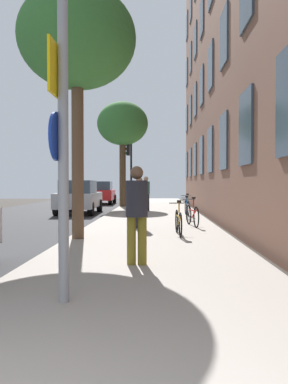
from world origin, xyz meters
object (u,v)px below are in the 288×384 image
bicycle_1 (192,215)px  pedestrian_2 (146,191)px  tree_near (77,40)px  bicycle_2 (187,210)px  pedestrian_1 (139,199)px  car_1 (79,197)px  pedestrian_0 (137,208)px  sign_post (61,137)px  bicycle_3 (187,207)px  traffic_light (130,162)px  tree_far (123,125)px  bicycle_0 (179,221)px  car_2 (101,192)px

bicycle_1 → pedestrian_2: pedestrian_2 is taller
tree_near → bicycle_2: tree_near is taller
pedestrian_1 → car_1: (-3.27, 7.01, -0.17)m
pedestrian_0 → bicycle_1: bearing=76.0°
sign_post → pedestrian_0: sign_post is taller
bicycle_3 → car_1: 5.60m
tree_near → pedestrian_0: bearing=-61.8°
bicycle_2 → car_1: car_1 is taller
sign_post → traffic_light: size_ratio=0.89×
traffic_light → bicycle_3: size_ratio=2.39×
sign_post → car_1: (-2.72, 14.31, -1.18)m
bicycle_2 → bicycle_3: bicycle_3 is taller
tree_far → pedestrian_0: size_ratio=3.76×
tree_near → bicycle_1: bearing=42.8°
bicycle_0 → car_1: car_1 is taller
car_1 → pedestrian_1: bearing=-65.0°
sign_post → bicycle_1: (2.23, 7.97, -1.53)m
pedestrian_1 → car_2: (-3.47, 15.81, -0.17)m
bicycle_3 → pedestrian_1: (-1.82, -4.71, 0.52)m
pedestrian_1 → tree_near: bearing=-122.8°
bicycle_3 → car_2: (-5.29, 11.10, 0.35)m
bicycle_2 → tree_near: bearing=-119.7°
bicycle_3 → car_2: 12.30m
car_2 → pedestrian_2: bearing=-67.8°
bicycle_1 → pedestrian_0: 6.11m
pedestrian_0 → pedestrian_1: pedestrian_0 is taller
bicycle_2 → bicycle_3: bearing=84.9°
traffic_light → pedestrian_1: bearing=-84.4°
pedestrian_1 → car_2: size_ratio=0.38×
bicycle_0 → bicycle_1: size_ratio=1.00×
tree_far → car_1: size_ratio=1.50×
traffic_light → bicycle_1: traffic_light is taller
traffic_light → bicycle_2: (2.80, -8.12, -2.31)m
sign_post → traffic_light: (-0.56, 18.68, 0.76)m
bicycle_0 → tree_near: bearing=-165.1°
tree_far → car_2: bearing=113.3°
car_1 → car_2: size_ratio=1.01×
pedestrian_0 → pedestrian_2: size_ratio=0.97×
bicycle_0 → pedestrian_1: size_ratio=1.07×
traffic_light → car_1: size_ratio=0.94×
sign_post → tree_near: tree_near is taller
bicycle_0 → bicycle_2: 4.82m
pedestrian_0 → car_2: pedestrian_0 is taller
tree_near → bicycle_1: (3.10, 2.87, -4.52)m
tree_near → bicycle_2: bearing=60.3°
tree_near → bicycle_3: 8.88m
bicycle_0 → bicycle_2: (0.58, 4.78, -0.01)m
pedestrian_1 → car_1: 7.74m
traffic_light → pedestrian_1: traffic_light is taller
tree_near → car_2: 18.61m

